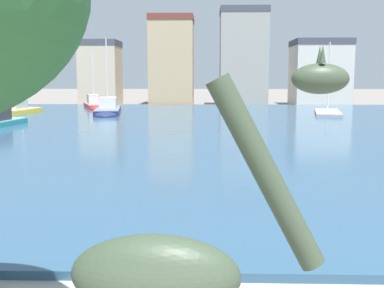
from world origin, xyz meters
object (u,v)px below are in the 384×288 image
(sailboat_red, at_px, (94,105))
(sailboat_yellow, at_px, (22,111))
(sailboat_grey, at_px, (327,113))
(sailboat_navy, at_px, (108,110))
(giraffe_statue, at_px, (170,285))

(sailboat_red, height_order, sailboat_yellow, sailboat_red)
(sailboat_grey, relative_size, sailboat_navy, 0.95)
(sailboat_navy, bearing_deg, sailboat_yellow, 179.17)
(sailboat_navy, bearing_deg, sailboat_grey, 0.58)
(giraffe_statue, bearing_deg, sailboat_red, 104.00)
(sailboat_yellow, relative_size, sailboat_navy, 0.75)
(sailboat_grey, xyz_separation_m, sailboat_yellow, (-30.62, -0.10, 0.21))
(giraffe_statue, bearing_deg, sailboat_yellow, 112.75)
(sailboat_red, relative_size, sailboat_yellow, 1.06)
(sailboat_yellow, bearing_deg, sailboat_red, 55.13)
(sailboat_grey, distance_m, sailboat_navy, 21.88)
(sailboat_grey, height_order, sailboat_yellow, sailboat_grey)
(giraffe_statue, relative_size, sailboat_red, 0.54)
(giraffe_statue, xyz_separation_m, sailboat_navy, (-9.55, 43.47, -1.56))
(sailboat_grey, bearing_deg, sailboat_yellow, -179.82)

